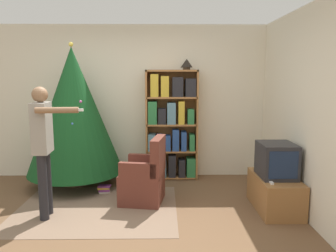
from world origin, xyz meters
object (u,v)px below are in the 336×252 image
at_px(christmas_tree, 74,111).
at_px(armchair, 145,179).
at_px(bookshelf, 171,126).
at_px(table_lamp, 187,64).
at_px(standing_person, 43,141).
at_px(television, 276,160).

bearing_deg(christmas_tree, armchair, -33.07).
xyz_separation_m(bookshelf, armchair, (-0.39, -1.08, -0.59)).
distance_m(bookshelf, christmas_tree, 1.60).
bearing_deg(table_lamp, standing_person, -139.58).
height_order(christmas_tree, standing_person, christmas_tree).
distance_m(christmas_tree, standing_person, 1.25).
bearing_deg(christmas_tree, standing_person, -92.06).
distance_m(standing_person, table_lamp, 2.61).
relative_size(bookshelf, standing_person, 1.14).
bearing_deg(armchair, television, 89.92).
bearing_deg(bookshelf, christmas_tree, -168.00).
bearing_deg(table_lamp, christmas_tree, -169.43).
xyz_separation_m(armchair, standing_person, (-1.20, -0.48, 0.64)).
bearing_deg(television, standing_person, -176.22).
relative_size(armchair, standing_person, 0.57).
height_order(bookshelf, standing_person, bookshelf).
xyz_separation_m(armchair, table_lamp, (0.64, 1.09, 1.62)).
xyz_separation_m(television, christmas_tree, (-2.87, 1.04, 0.54)).
relative_size(bookshelf, table_lamp, 9.23).
relative_size(television, christmas_tree, 0.23).
distance_m(armchair, standing_person, 1.44).
distance_m(christmas_tree, table_lamp, 1.97).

